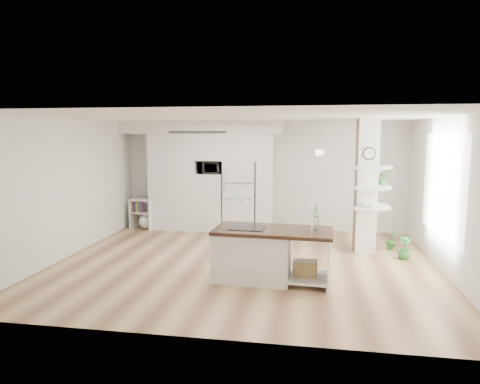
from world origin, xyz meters
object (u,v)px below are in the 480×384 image
(refrigerator, at_px, (240,196))
(bookshelf, at_px, (144,216))
(kitchen_island, at_px, (260,253))
(floor_plant_a, at_px, (392,240))

(refrigerator, distance_m, bookshelf, 2.51)
(refrigerator, xyz_separation_m, kitchen_island, (0.91, -3.51, -0.42))
(refrigerator, xyz_separation_m, floor_plant_a, (3.40, -1.27, -0.66))
(bookshelf, bearing_deg, floor_plant_a, 4.70)
(refrigerator, bearing_deg, floor_plant_a, -20.51)
(bookshelf, bearing_deg, refrigerator, 19.65)
(kitchen_island, relative_size, bookshelf, 2.60)
(floor_plant_a, bearing_deg, refrigerator, 159.49)
(kitchen_island, distance_m, floor_plant_a, 3.35)
(kitchen_island, xyz_separation_m, bookshelf, (-3.36, 3.31, -0.13))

